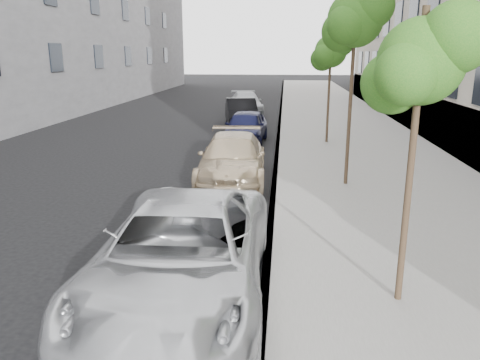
# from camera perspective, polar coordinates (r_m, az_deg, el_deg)

# --- Properties ---
(ground) EXTENTS (160.00, 160.00, 0.00)m
(ground) POSITION_cam_1_polar(r_m,az_deg,el_deg) (6.46, -8.81, -20.35)
(ground) COLOR black
(ground) RESTS_ON ground
(sidewalk) EXTENTS (6.40, 72.00, 0.14)m
(sidewalk) POSITION_cam_1_polar(r_m,az_deg,el_deg) (29.45, 11.10, 7.80)
(sidewalk) COLOR gray
(sidewalk) RESTS_ON ground
(curb) EXTENTS (0.15, 72.00, 0.14)m
(curb) POSITION_cam_1_polar(r_m,az_deg,el_deg) (29.31, 4.95, 7.99)
(curb) COLOR #9E9B93
(curb) RESTS_ON ground
(tree_near) EXTENTS (1.55, 1.35, 4.26)m
(tree_near) POSITION_cam_1_polar(r_m,az_deg,el_deg) (6.83, 21.42, 13.26)
(tree_near) COLOR #38281C
(tree_near) RESTS_ON sidewalk
(tree_mid) EXTENTS (1.79, 1.59, 5.34)m
(tree_mid) POSITION_cam_1_polar(r_m,az_deg,el_deg) (13.23, 14.02, 18.50)
(tree_mid) COLOR #38281C
(tree_mid) RESTS_ON sidewalk
(tree_far) EXTENTS (1.65, 1.45, 4.48)m
(tree_far) POSITION_cam_1_polar(r_m,az_deg,el_deg) (19.66, 11.10, 15.15)
(tree_far) COLOR #38281C
(tree_far) RESTS_ON sidewalk
(minivan) EXTENTS (2.67, 5.57, 1.53)m
(minivan) POSITION_cam_1_polar(r_m,az_deg,el_deg) (7.32, -7.09, -8.89)
(minivan) COLOR silver
(minivan) RESTS_ON ground
(suv) EXTENTS (2.14, 4.83, 1.38)m
(suv) POSITION_cam_1_polar(r_m,az_deg,el_deg) (13.95, -0.95, 2.60)
(suv) COLOR #C5AF8C
(suv) RESTS_ON ground
(sedan_blue) EXTENTS (1.83, 4.14, 1.39)m
(sedan_blue) POSITION_cam_1_polar(r_m,az_deg,el_deg) (20.03, 0.70, 6.49)
(sedan_blue) COLOR #111339
(sedan_blue) RESTS_ON ground
(sedan_black) EXTENTS (2.24, 4.53, 1.43)m
(sedan_black) POSITION_cam_1_polar(r_m,az_deg,el_deg) (24.82, 0.16, 8.24)
(sedan_black) COLOR black
(sedan_black) RESTS_ON ground
(sedan_rear) EXTENTS (2.64, 4.91, 1.35)m
(sedan_rear) POSITION_cam_1_polar(r_m,az_deg,el_deg) (29.89, 0.72, 9.36)
(sedan_rear) COLOR #A7AAAF
(sedan_rear) RESTS_ON ground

